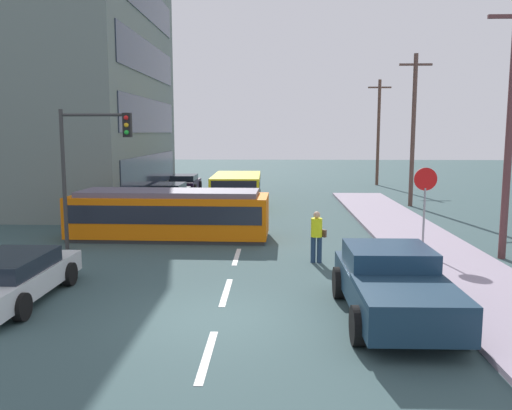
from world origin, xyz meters
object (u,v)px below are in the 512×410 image
object	(u,v)px
city_bus	(237,189)
pedestrian_crossing	(317,234)
parked_sedan_far	(169,193)
parked_sedan_furthest	(184,183)
parked_sedan_mid	(141,208)
traffic_light_mast	(90,153)
stop_sign	(425,192)
utility_pole_mid	(413,128)
parked_sedan_near	(12,277)
streetcar_tram	(170,214)
utility_pole_far	(378,131)
utility_pole_near	(510,126)
pickup_truck_parked	(393,284)

from	to	relation	value
city_bus	pedestrian_crossing	distance (m)	12.31
parked_sedan_far	parked_sedan_furthest	world-z (taller)	same
city_bus	parked_sedan_far	distance (m)	4.76
parked_sedan_mid	traffic_light_mast	size ratio (longest dim) A/B	0.85
parked_sedan_mid	parked_sedan_furthest	size ratio (longest dim) A/B	1.00
stop_sign	traffic_light_mast	size ratio (longest dim) A/B	0.58
utility_pole_mid	pedestrian_crossing	bearing A→B (deg)	-115.50
pedestrian_crossing	stop_sign	distance (m)	3.95
utility_pole_mid	city_bus	bearing A→B (deg)	-170.53
parked_sedan_furthest	parked_sedan_near	bearing A→B (deg)	-90.21
streetcar_tram	utility_pole_far	bearing A→B (deg)	60.52
parked_sedan_far	utility_pole_far	xyz separation A→B (m)	(14.40, 11.51, 3.68)
utility_pole_near	stop_sign	bearing A→B (deg)	177.11
pickup_truck_parked	parked_sedan_mid	size ratio (longest dim) A/B	1.18
pedestrian_crossing	parked_sedan_far	xyz separation A→B (m)	(-7.56, 14.09, -0.32)
stop_sign	utility_pole_mid	bearing A→B (deg)	77.53
city_bus	traffic_light_mast	world-z (taller)	traffic_light_mast
streetcar_tram	utility_pole_near	world-z (taller)	utility_pole_near
parked_sedan_near	parked_sedan_mid	size ratio (longest dim) A/B	1.09
parked_sedan_near	parked_sedan_far	distance (m)	18.33
parked_sedan_mid	parked_sedan_far	size ratio (longest dim) A/B	0.94
traffic_light_mast	utility_pole_far	size ratio (longest dim) A/B	0.60
parked_sedan_mid	parked_sedan_furthest	xyz separation A→B (m)	(-0.13, 12.81, 0.00)
stop_sign	parked_sedan_furthest	bearing A→B (deg)	120.18
pedestrian_crossing	traffic_light_mast	distance (m)	8.40
utility_pole_mid	streetcar_tram	bearing A→B (deg)	-140.86
stop_sign	streetcar_tram	bearing A→B (deg)	162.58
parked_sedan_furthest	pickup_truck_parked	bearing A→B (deg)	-70.55
streetcar_tram	utility_pole_mid	size ratio (longest dim) A/B	0.92
city_bus	stop_sign	world-z (taller)	stop_sign
pedestrian_crossing	utility_pole_far	bearing A→B (deg)	75.03
pickup_truck_parked	traffic_light_mast	world-z (taller)	traffic_light_mast
pedestrian_crossing	traffic_light_mast	world-z (taller)	traffic_light_mast
streetcar_tram	parked_sedan_furthest	xyz separation A→B (m)	(-2.28, 16.77, -0.37)
parked_sedan_near	traffic_light_mast	distance (m)	6.55
streetcar_tram	pickup_truck_parked	bearing A→B (deg)	-52.68
utility_pole_mid	utility_pole_far	xyz separation A→B (m)	(0.42, 12.14, -0.12)
pedestrian_crossing	parked_sedan_near	world-z (taller)	pedestrian_crossing
pickup_truck_parked	parked_sedan_mid	xyz separation A→B (m)	(-8.94, 12.87, -0.17)
streetcar_tram	pedestrian_crossing	xyz separation A→B (m)	(5.50, -3.76, -0.05)
parked_sedan_far	utility_pole_far	size ratio (longest dim) A/B	0.54
streetcar_tram	city_bus	bearing A→B (deg)	75.41
pickup_truck_parked	stop_sign	xyz separation A→B (m)	(2.35, 6.04, 1.40)
parked_sedan_near	parked_sedan_far	bearing A→B (deg)	89.03
parked_sedan_far	traffic_light_mast	distance (m)	12.75
utility_pole_mid	parked_sedan_near	bearing A→B (deg)	-128.92
city_bus	parked_sedan_mid	distance (m)	5.93
city_bus	traffic_light_mast	xyz separation A→B (m)	(-4.44, -10.16, 2.39)
parked_sedan_mid	stop_sign	bearing A→B (deg)	-31.17
streetcar_tram	stop_sign	distance (m)	9.66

